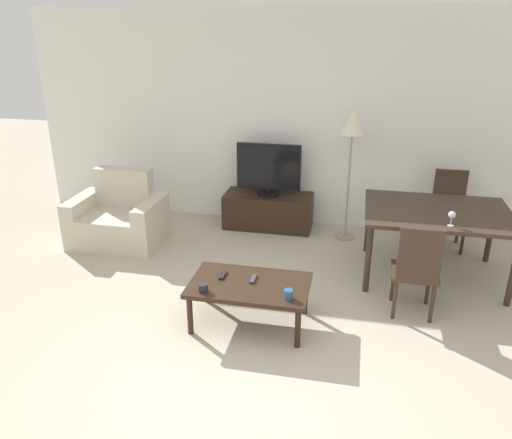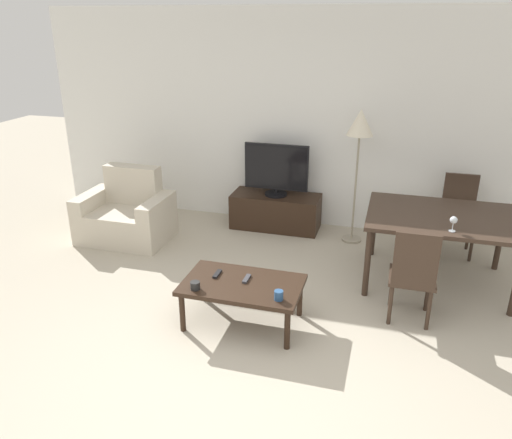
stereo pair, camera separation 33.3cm
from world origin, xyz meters
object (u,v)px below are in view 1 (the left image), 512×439
armchair (119,219)px  remote_primary (223,275)px  cup_colored_far (203,288)px  dining_chair_near (417,268)px  tv (269,170)px  remote_secondary (253,279)px  dining_chair_far (449,206)px  tv_stand (268,211)px  wine_glass_left (452,216)px  floor_lamp (353,128)px  coffee_table (249,288)px  cup_white_near (288,294)px  dining_table (437,217)px

armchair → remote_primary: armchair is taller
cup_colored_far → dining_chair_near: bearing=19.7°
armchair → remote_primary: bearing=-38.3°
tv → dining_chair_near: bearing=-47.1°
remote_secondary → armchair: bearing=145.7°
tv → dining_chair_far: (2.18, -0.10, -0.29)m
tv_stand → remote_primary: (-0.01, -2.15, 0.19)m
remote_primary → wine_glass_left: 2.19m
floor_lamp → coffee_table: bearing=-109.8°
dining_chair_far → floor_lamp: bearing=-178.4°
tv_stand → wine_glass_left: bearing=-34.4°
coffee_table → cup_white_near: (0.37, -0.19, 0.09)m
armchair → wine_glass_left: 3.74m
cup_colored_far → cup_white_near: bearing=2.3°
dining_chair_near → cup_colored_far: size_ratio=11.00×
tv → remote_secondary: size_ratio=5.42×
armchair → wine_glass_left: bearing=-8.1°
coffee_table → floor_lamp: floor_lamp is taller
armchair → dining_table: (3.60, -0.12, 0.37)m
remote_primary → cup_white_near: cup_white_near is taller
wine_glass_left → tv: bearing=145.6°
remote_secondary → cup_colored_far: cup_colored_far is taller
wine_glass_left → coffee_table: bearing=-153.5°
floor_lamp → remote_primary: 2.45m
dining_chair_far → cup_colored_far: 3.27m
remote_primary → cup_white_near: 0.68m
armchair → tv_stand: armchair is taller
floor_lamp → wine_glass_left: floor_lamp is taller
dining_chair_far → dining_chair_near: bearing=-106.5°
armchair → cup_colored_far: bearing=-45.6°
wine_glass_left → remote_primary: bearing=-158.4°
armchair → cup_colored_far: armchair is taller
dining_chair_near → remote_secondary: (-1.40, -0.36, -0.08)m
dining_chair_near → remote_secondary: size_ratio=6.06×
tv → wine_glass_left: 2.41m
coffee_table → dining_table: bearing=37.2°
floor_lamp → remote_secondary: 2.36m
tv_stand → floor_lamp: size_ratio=0.70×
dining_chair_near → remote_secondary: bearing=-165.7°
armchair → dining_chair_near: 3.49m
floor_lamp → cup_colored_far: floor_lamp is taller
dining_chair_near → remote_primary: size_ratio=6.06×
armchair → tv: bearing=26.5°
dining_chair_far → floor_lamp: size_ratio=0.57×
tv → dining_chair_far: bearing=-2.7°
coffee_table → floor_lamp: bearing=70.2°
dining_chair_far → wine_glass_left: bearing=-98.7°
armchair → dining_chair_far: bearing=10.8°
coffee_table → dining_chair_far: dining_chair_far is taller
dining_chair_near → wine_glass_left: (0.31, 0.45, 0.35)m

